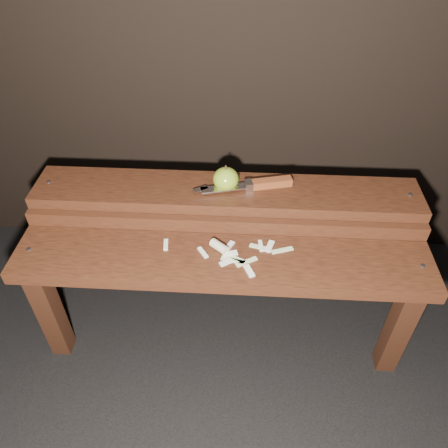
# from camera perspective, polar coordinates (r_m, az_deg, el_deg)

# --- Properties ---
(ground) EXTENTS (60.00, 60.00, 0.00)m
(ground) POSITION_cam_1_polar(r_m,az_deg,el_deg) (1.60, -0.13, -13.63)
(ground) COLOR black
(bench_front_tier) EXTENTS (1.20, 0.20, 0.42)m
(bench_front_tier) POSITION_cam_1_polar(r_m,az_deg,el_deg) (1.28, -0.32, -6.83)
(bench_front_tier) COLOR black
(bench_front_tier) RESTS_ON ground
(bench_rear_tier) EXTENTS (1.20, 0.21, 0.50)m
(bench_rear_tier) POSITION_cam_1_polar(r_m,az_deg,el_deg) (1.40, 0.25, 1.76)
(bench_rear_tier) COLOR black
(bench_rear_tier) RESTS_ON ground
(apple) EXTENTS (0.08, 0.08, 0.08)m
(apple) POSITION_cam_1_polar(r_m,az_deg,el_deg) (1.33, 0.23, 5.91)
(apple) COLOR olive
(apple) RESTS_ON bench_rear_tier
(knife) EXTENTS (0.31, 0.10, 0.03)m
(knife) POSITION_cam_1_polar(r_m,az_deg,el_deg) (1.35, 4.64, 5.21)
(knife) COLOR brown
(knife) RESTS_ON bench_rear_tier
(apple_scraps) EXTENTS (0.38, 0.15, 0.03)m
(apple_scraps) POSITION_cam_1_polar(r_m,az_deg,el_deg) (1.25, 0.85, -3.51)
(apple_scraps) COLOR beige
(apple_scraps) RESTS_ON bench_front_tier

